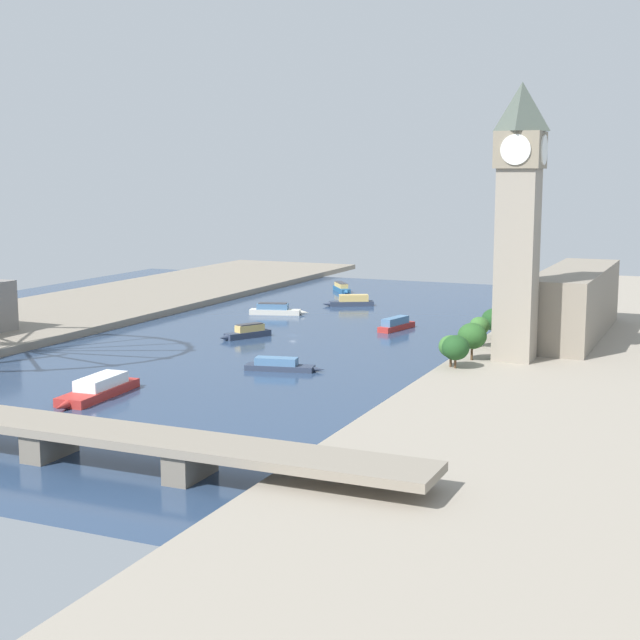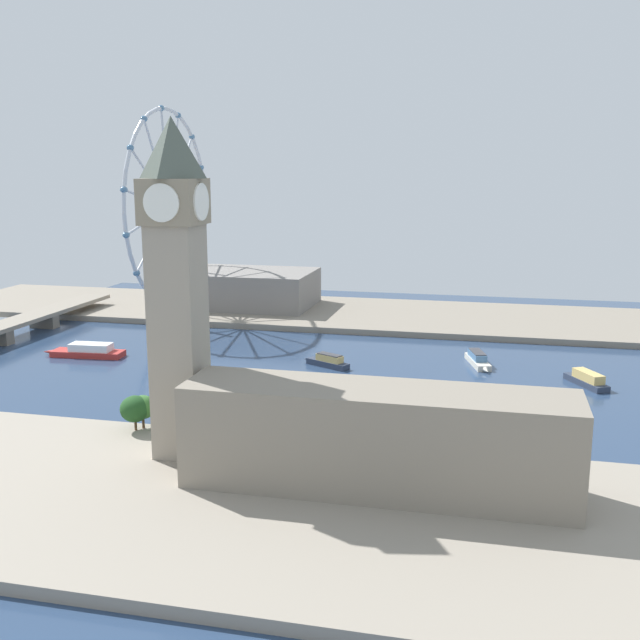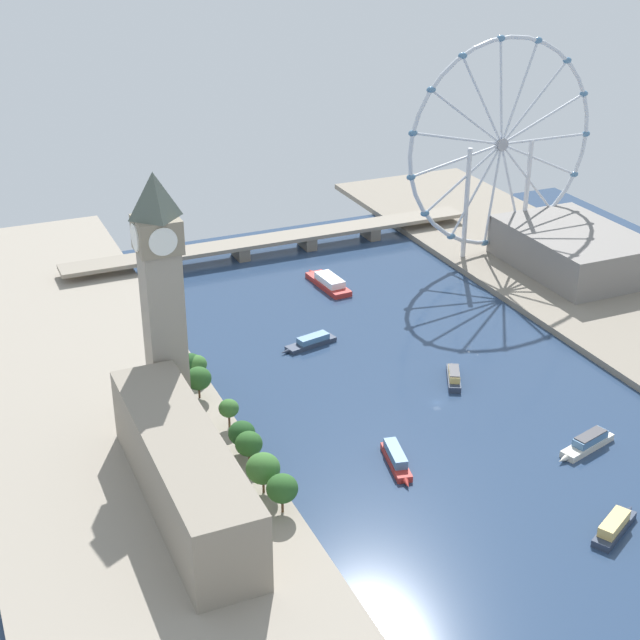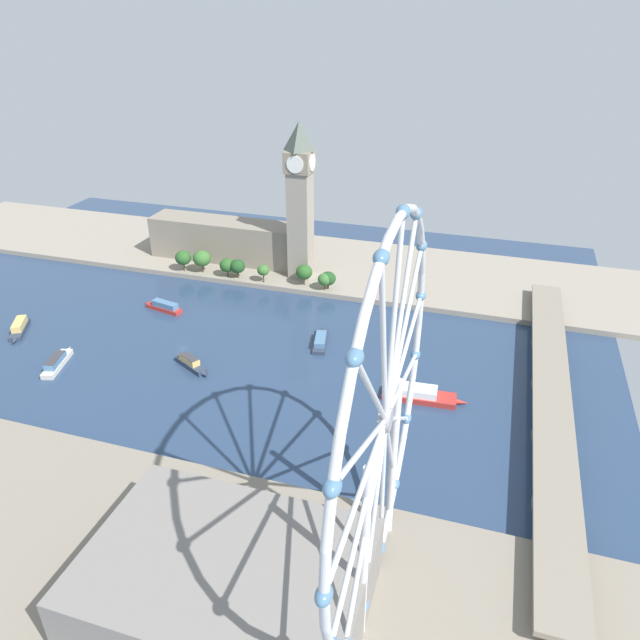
# 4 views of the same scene
# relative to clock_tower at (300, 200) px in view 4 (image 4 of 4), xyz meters

# --- Properties ---
(ground_plane) EXTENTS (411.20, 411.20, 0.00)m
(ground_plane) POSITION_rel_clock_tower_xyz_m (95.78, -28.70, -50.46)
(ground_plane) COLOR navy
(riverbank_left) EXTENTS (90.00, 520.00, 3.00)m
(riverbank_left) POSITION_rel_clock_tower_xyz_m (-24.82, -28.70, -48.96)
(riverbank_left) COLOR gray
(riverbank_left) RESTS_ON ground_plane
(clock_tower) EXTENTS (15.78, 15.78, 91.12)m
(clock_tower) POSITION_rel_clock_tower_xyz_m (0.00, 0.00, 0.00)
(clock_tower) COLOR gray
(clock_tower) RESTS_ON riverbank_left
(parliament_block) EXTENTS (22.00, 96.31, 25.75)m
(parliament_block) POSITION_rel_clock_tower_xyz_m (-10.89, -56.16, -34.58)
(parliament_block) COLOR gray
(parliament_block) RESTS_ON riverbank_left
(tree_row_embankment) EXTENTS (12.62, 102.70, 14.08)m
(tree_row_embankment) POSITION_rel_clock_tower_xyz_m (14.70, -28.92, -39.47)
(tree_row_embankment) COLOR #513823
(tree_row_embankment) RESTS_ON riverbank_left
(ferris_wheel) EXTENTS (107.30, 3.20, 109.99)m
(ferris_wheel) POSITION_rel_clock_tower_xyz_m (198.61, 91.47, 8.69)
(ferris_wheel) COLOR silver
(ferris_wheel) RESTS_ON riverbank_right
(riverside_hall) EXTENTS (51.93, 74.45, 19.93)m
(riverside_hall) POSITION_rel_clock_tower_xyz_m (221.41, 55.30, -37.50)
(riverside_hall) COLOR gray
(riverside_hall) RESTS_ON riverbank_right
(river_bridge) EXTENTS (223.20, 15.24, 8.52)m
(river_bridge) POSITION_rel_clock_tower_xyz_m (95.78, 142.50, -43.96)
(river_bridge) COLOR gray
(river_bridge) RESTS_ON ground_plane
(tour_boat_1) EXTENTS (27.14, 10.63, 4.32)m
(tour_boat_1) POSITION_rel_clock_tower_xyz_m (70.69, 34.62, -48.68)
(tour_boat_1) COLOR #2D384C
(tour_boat_1) RESTS_ON ground_plane
(tour_boat_2) EXTENTS (14.07, 22.23, 5.61)m
(tour_boat_2) POSITION_rel_clock_tower_xyz_m (110.21, -16.44, -48.21)
(tour_boat_2) COLOR #2D384C
(tour_boat_2) RESTS_ON ground_plane
(tour_boat_3) EXTENTS (11.37, 37.13, 5.85)m
(tour_boat_3) POSITION_rel_clock_tower_xyz_m (103.21, 89.22, -48.09)
(tour_boat_3) COLOR #B22D28
(tour_boat_3) RESTS_ON ground_plane
(tour_boat_4) EXTENTS (24.37, 15.67, 5.61)m
(tour_boat_4) POSITION_rel_clock_tower_xyz_m (106.01, -117.98, -48.12)
(tour_boat_4) COLOR #2D384C
(tour_boat_4) RESTS_ON ground_plane
(tour_boat_5) EXTENTS (9.67, 26.10, 5.40)m
(tour_boat_5) POSITION_rel_clock_tower_xyz_m (62.01, -59.23, -48.16)
(tour_boat_5) COLOR #B22D28
(tour_boat_5) RESTS_ON ground_plane
(tour_boat_6) EXTENTS (27.65, 11.84, 5.43)m
(tour_boat_6) POSITION_rel_clock_tower_xyz_m (127.74, -77.19, -48.25)
(tour_boat_6) COLOR beige
(tour_boat_6) RESTS_ON ground_plane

